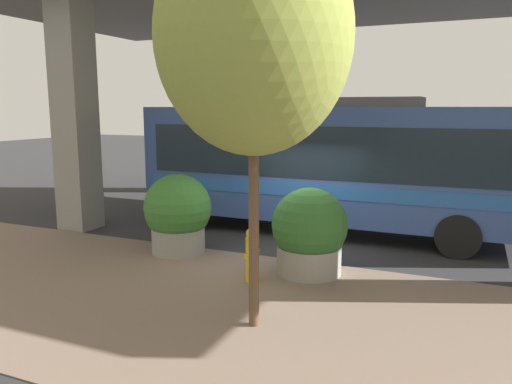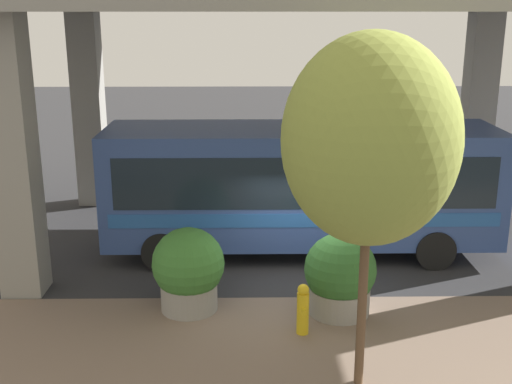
% 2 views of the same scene
% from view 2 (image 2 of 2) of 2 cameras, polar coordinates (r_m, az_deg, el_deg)
% --- Properties ---
extents(ground_plane, '(80.00, 80.00, 0.00)m').
position_cam_2_polar(ground_plane, '(14.69, 4.09, -9.39)').
color(ground_plane, '#2D2D30').
rests_on(ground_plane, ground).
extents(sidewalk_strip, '(6.00, 40.00, 0.02)m').
position_cam_2_polar(sidewalk_strip, '(12.06, 5.33, -15.49)').
color(sidewalk_strip, '#7A6656').
rests_on(sidewalk_strip, ground).
extents(overpass, '(9.40, 20.64, 6.83)m').
position_cam_2_polar(overpass, '(17.25, 3.35, 15.14)').
color(overpass, gray).
rests_on(overpass, ground).
extents(bus, '(2.79, 10.07, 3.59)m').
position_cam_2_polar(bus, '(16.75, 4.04, 0.96)').
color(bus, '#334C8C').
rests_on(bus, ground).
extents(fire_hydrant, '(0.51, 0.24, 1.08)m').
position_cam_2_polar(fire_hydrant, '(12.98, 4.19, -10.34)').
color(fire_hydrant, gold).
rests_on(fire_hydrant, ground).
extents(planter_front, '(1.55, 1.55, 1.85)m').
position_cam_2_polar(planter_front, '(13.84, -6.02, -6.92)').
color(planter_front, gray).
rests_on(planter_front, ground).
extents(planter_middle, '(1.52, 1.52, 1.77)m').
position_cam_2_polar(planter_middle, '(13.77, 7.49, -7.42)').
color(planter_middle, gray).
rests_on(planter_middle, ground).
extents(street_tree_near, '(2.81, 2.81, 6.01)m').
position_cam_2_polar(street_tree_near, '(10.17, 10.13, 4.52)').
color(street_tree_near, brown).
rests_on(street_tree_near, ground).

